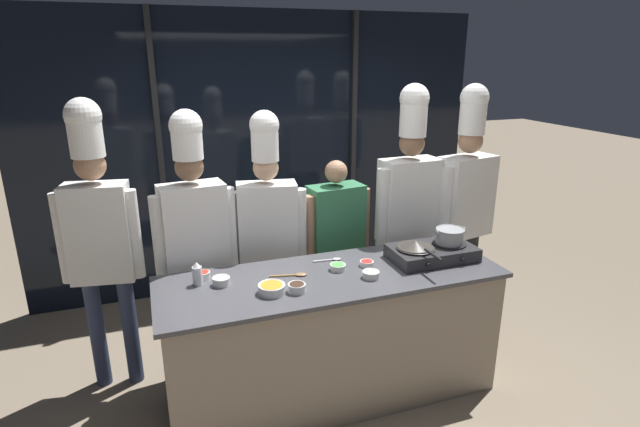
# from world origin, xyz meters

# --- Properties ---
(ground_plane) EXTENTS (24.00, 24.00, 0.00)m
(ground_plane) POSITION_xyz_m (0.00, 0.00, 0.00)
(ground_plane) COLOR #7F705B
(window_wall_back) EXTENTS (4.50, 0.09, 2.70)m
(window_wall_back) POSITION_xyz_m (0.00, 1.96, 1.35)
(window_wall_back) COLOR black
(window_wall_back) RESTS_ON ground_plane
(demo_counter) EXTENTS (2.29, 0.76, 0.92)m
(demo_counter) POSITION_xyz_m (0.00, 0.00, 0.46)
(demo_counter) COLOR gray
(demo_counter) RESTS_ON ground_plane
(portable_stove) EXTENTS (0.59, 0.36, 0.11)m
(portable_stove) POSITION_xyz_m (0.76, 0.01, 0.97)
(portable_stove) COLOR #28282B
(portable_stove) RESTS_ON demo_counter
(frying_pan) EXTENTS (0.27, 0.46, 0.05)m
(frying_pan) POSITION_xyz_m (0.62, 0.01, 1.05)
(frying_pan) COLOR #38332D
(frying_pan) RESTS_ON portable_stove
(stock_pot) EXTENTS (0.23, 0.21, 0.11)m
(stock_pot) POSITION_xyz_m (0.89, 0.01, 1.08)
(stock_pot) COLOR #93969B
(stock_pot) RESTS_ON portable_stove
(squeeze_bottle_clear) EXTENTS (0.06, 0.06, 0.16)m
(squeeze_bottle_clear) POSITION_xyz_m (-0.86, 0.15, 0.99)
(squeeze_bottle_clear) COLOR white
(squeeze_bottle_clear) RESTS_ON demo_counter
(prep_bowl_bell_pepper) EXTENTS (0.10, 0.10, 0.04)m
(prep_bowl_bell_pepper) POSITION_xyz_m (0.27, 0.06, 0.94)
(prep_bowl_bell_pepper) COLOR white
(prep_bowl_bell_pepper) RESTS_ON demo_counter
(prep_bowl_onion) EXTENTS (0.11, 0.11, 0.05)m
(prep_bowl_onion) POSITION_xyz_m (-0.72, 0.10, 0.95)
(prep_bowl_onion) COLOR white
(prep_bowl_onion) RESTS_ON demo_counter
(prep_bowl_chicken) EXTENTS (0.11, 0.11, 0.05)m
(prep_bowl_chicken) POSITION_xyz_m (0.22, -0.12, 0.94)
(prep_bowl_chicken) COLOR white
(prep_bowl_chicken) RESTS_ON demo_counter
(prep_bowl_chili_flakes) EXTENTS (0.10, 0.10, 0.05)m
(prep_bowl_chili_flakes) POSITION_xyz_m (-0.81, 0.23, 0.94)
(prep_bowl_chili_flakes) COLOR white
(prep_bowl_chili_flakes) RESTS_ON demo_counter
(prep_bowl_soy_glaze) EXTENTS (0.11, 0.11, 0.06)m
(prep_bowl_soy_glaze) POSITION_xyz_m (-0.29, -0.16, 0.95)
(prep_bowl_soy_glaze) COLOR white
(prep_bowl_soy_glaze) RESTS_ON demo_counter
(prep_bowl_carrots) EXTENTS (0.17, 0.17, 0.06)m
(prep_bowl_carrots) POSITION_xyz_m (-0.44, -0.12, 0.95)
(prep_bowl_carrots) COLOR white
(prep_bowl_carrots) RESTS_ON demo_counter
(prep_bowl_scallions) EXTENTS (0.11, 0.11, 0.04)m
(prep_bowl_scallions) POSITION_xyz_m (0.06, 0.06, 0.94)
(prep_bowl_scallions) COLOR white
(prep_bowl_scallions) RESTS_ON demo_counter
(serving_spoon_slotted) EXTENTS (0.25, 0.08, 0.02)m
(serving_spoon_slotted) POSITION_xyz_m (-0.23, 0.07, 0.92)
(serving_spoon_slotted) COLOR olive
(serving_spoon_slotted) RESTS_ON demo_counter
(serving_spoon_solid) EXTENTS (0.21, 0.05, 0.02)m
(serving_spoon_solid) POSITION_xyz_m (0.08, 0.22, 0.92)
(serving_spoon_solid) COLOR #B2B5BA
(serving_spoon_solid) RESTS_ON demo_counter
(chef_head) EXTENTS (0.53, 0.28, 2.05)m
(chef_head) POSITION_xyz_m (-1.43, 0.63, 1.21)
(chef_head) COLOR #2D3856
(chef_head) RESTS_ON ground_plane
(chef_sous) EXTENTS (0.58, 0.28, 1.97)m
(chef_sous) POSITION_xyz_m (-0.82, 0.57, 1.14)
(chef_sous) COLOR #2D3856
(chef_sous) RESTS_ON ground_plane
(chef_line) EXTENTS (0.57, 0.30, 1.93)m
(chef_line) POSITION_xyz_m (-0.28, 0.63, 1.10)
(chef_line) COLOR #4C4C51
(chef_line) RESTS_ON ground_plane
(person_guest) EXTENTS (0.56, 0.27, 1.53)m
(person_guest) POSITION_xyz_m (0.28, 0.66, 0.92)
(person_guest) COLOR #232326
(person_guest) RESTS_ON ground_plane
(chef_pastry) EXTENTS (0.62, 0.27, 2.10)m
(chef_pastry) POSITION_xyz_m (0.88, 0.59, 1.19)
(chef_pastry) COLOR #4C4C51
(chef_pastry) RESTS_ON ground_plane
(chef_apprentice) EXTENTS (0.60, 0.33, 2.09)m
(chef_apprentice) POSITION_xyz_m (1.40, 0.56, 1.19)
(chef_apprentice) COLOR #232326
(chef_apprentice) RESTS_ON ground_plane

